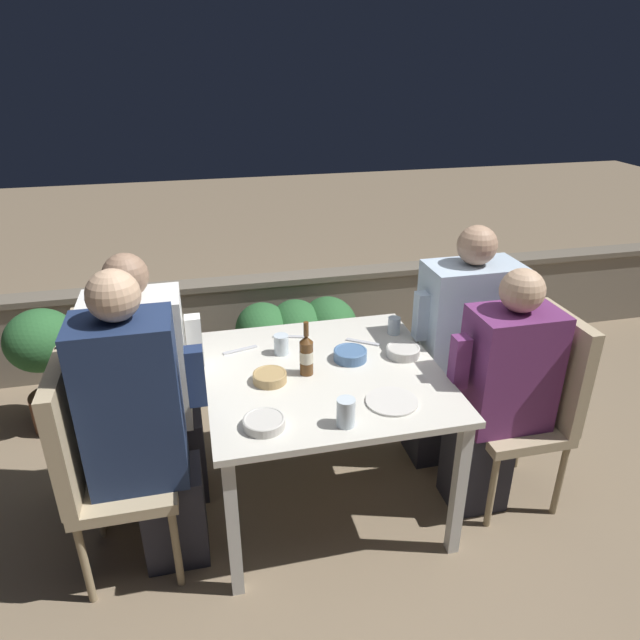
{
  "coord_description": "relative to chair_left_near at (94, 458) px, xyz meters",
  "views": [
    {
      "loc": [
        -0.52,
        -2.15,
        2.02
      ],
      "look_at": [
        0.0,
        0.08,
        0.93
      ],
      "focal_mm": 32.0,
      "sensor_mm": 36.0,
      "label": 1
    }
  ],
  "objects": [
    {
      "name": "ground_plane",
      "position": [
        0.98,
        0.21,
        -0.57
      ],
      "size": [
        16.0,
        16.0,
        0.0
      ],
      "primitive_type": "plane",
      "color": "#847056"
    },
    {
      "name": "parapet_wall",
      "position": [
        0.98,
        1.72,
        -0.26
      ],
      "size": [
        9.0,
        0.18,
        0.6
      ],
      "color": "gray",
      "rests_on": "ground_plane"
    },
    {
      "name": "dining_table",
      "position": [
        0.98,
        0.21,
        0.07
      ],
      "size": [
        1.05,
        1.04,
        0.71
      ],
      "color": "silver",
      "rests_on": "ground_plane"
    },
    {
      "name": "planter_hedge",
      "position": [
        1.05,
        1.25,
        -0.23
      ],
      "size": [
        0.78,
        0.47,
        0.59
      ],
      "color": "brown",
      "rests_on": "ground_plane"
    },
    {
      "name": "chair_left_near",
      "position": [
        0.0,
        0.0,
        0.0
      ],
      "size": [
        0.41,
        0.41,
        0.97
      ],
      "color": "tan",
      "rests_on": "ground_plane"
    },
    {
      "name": "person_navy_jumper",
      "position": [
        0.2,
        0.0,
        0.11
      ],
      "size": [
        0.47,
        0.26,
        1.34
      ],
      "color": "#282833",
      "rests_on": "ground_plane"
    },
    {
      "name": "chair_left_far",
      "position": [
        0.0,
        0.39,
        0.0
      ],
      "size": [
        0.41,
        0.41,
        0.97
      ],
      "color": "tan",
      "rests_on": "ground_plane"
    },
    {
      "name": "person_white_polo",
      "position": [
        0.21,
        0.39,
        0.07
      ],
      "size": [
        0.49,
        0.26,
        1.27
      ],
      "color": "#282833",
      "rests_on": "ground_plane"
    },
    {
      "name": "chair_right_near",
      "position": [
        1.95,
        0.01,
        0.0
      ],
      "size": [
        0.41,
        0.41,
        0.97
      ],
      "color": "tan",
      "rests_on": "ground_plane"
    },
    {
      "name": "person_purple_stripe",
      "position": [
        1.75,
        0.01,
        0.04
      ],
      "size": [
        0.47,
        0.26,
        1.21
      ],
      "color": "#282833",
      "rests_on": "ground_plane"
    },
    {
      "name": "chair_right_far",
      "position": [
        1.93,
        0.39,
        0.0
      ],
      "size": [
        0.41,
        0.41,
        0.97
      ],
      "color": "tan",
      "rests_on": "ground_plane"
    },
    {
      "name": "person_blue_shirt",
      "position": [
        1.73,
        0.39,
        0.07
      ],
      "size": [
        0.51,
        0.26,
        1.28
      ],
      "color": "#282833",
      "rests_on": "ground_plane"
    },
    {
      "name": "beer_bottle",
      "position": [
        0.9,
        0.21,
        0.24
      ],
      "size": [
        0.06,
        0.06,
        0.25
      ],
      "color": "brown",
      "rests_on": "dining_table"
    },
    {
      "name": "plate_0",
      "position": [
        1.19,
        -0.1,
        0.15
      ],
      "size": [
        0.22,
        0.22,
        0.01
      ],
      "color": "silver",
      "rests_on": "dining_table"
    },
    {
      "name": "bowl_0",
      "position": [
        0.73,
        0.18,
        0.17
      ],
      "size": [
        0.15,
        0.15,
        0.04
      ],
      "color": "tan",
      "rests_on": "dining_table"
    },
    {
      "name": "bowl_1",
      "position": [
        1.12,
        0.29,
        0.17
      ],
      "size": [
        0.16,
        0.16,
        0.05
      ],
      "color": "#4C709E",
      "rests_on": "dining_table"
    },
    {
      "name": "bowl_2",
      "position": [
        1.38,
        0.27,
        0.17
      ],
      "size": [
        0.16,
        0.16,
        0.05
      ],
      "color": "beige",
      "rests_on": "dining_table"
    },
    {
      "name": "bowl_3",
      "position": [
        0.66,
        -0.14,
        0.17
      ],
      "size": [
        0.16,
        0.16,
        0.04
      ],
      "color": "beige",
      "rests_on": "dining_table"
    },
    {
      "name": "glass_cup_0",
      "position": [
        0.97,
        -0.2,
        0.2
      ],
      "size": [
        0.07,
        0.07,
        0.11
      ],
      "color": "silver",
      "rests_on": "dining_table"
    },
    {
      "name": "glass_cup_1",
      "position": [
        1.41,
        0.5,
        0.19
      ],
      "size": [
        0.06,
        0.06,
        0.09
      ],
      "color": "silver",
      "rests_on": "dining_table"
    },
    {
      "name": "glass_cup_2",
      "position": [
        0.82,
        0.42,
        0.19
      ],
      "size": [
        0.07,
        0.07,
        0.1
      ],
      "color": "silver",
      "rests_on": "dining_table"
    },
    {
      "name": "fork_0",
      "position": [
        1.23,
        0.43,
        0.15
      ],
      "size": [
        0.15,
        0.11,
        0.01
      ],
      "color": "silver",
      "rests_on": "dining_table"
    },
    {
      "name": "fork_1",
      "position": [
        0.89,
        0.57,
        0.15
      ],
      "size": [
        0.17,
        0.07,
        0.01
      ],
      "color": "silver",
      "rests_on": "dining_table"
    },
    {
      "name": "fork_2",
      "position": [
        0.63,
        0.49,
        0.15
      ],
      "size": [
        0.17,
        0.06,
        0.01
      ],
      "color": "silver",
      "rests_on": "dining_table"
    },
    {
      "name": "potted_plant",
      "position": [
        -0.41,
        1.13,
        -0.11
      ],
      "size": [
        0.39,
        0.39,
        0.74
      ],
      "color": "brown",
      "rests_on": "ground_plane"
    }
  ]
}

